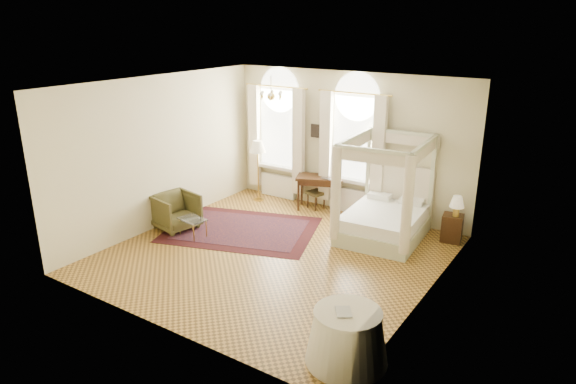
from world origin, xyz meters
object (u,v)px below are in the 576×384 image
Objects in this scene: canopy_bed at (384,216)px; nightstand at (452,228)px; floor_lamp at (258,150)px; side_table at (347,337)px; armchair at (176,212)px; stool at (316,194)px; coffee_table at (193,220)px; writing_desk at (320,181)px.

nightstand is (1.26, 0.62, -0.20)m from canopy_bed.
floor_lamp is 1.39× the size of side_table.
armchair is at bearing -98.48° from floor_lamp.
canopy_bed reaches higher than stool.
coffee_table is at bearing -85.39° from floor_lamp.
armchair reaches higher than stool.
nightstand is at bearing 30.66° from coffee_table.
writing_desk is at bearing 0.00° from stool.
stool is at bearing 177.54° from nightstand.
stool is 5.93m from side_table.
nightstand is at bearing -51.75° from armchair.
side_table is at bearing -43.32° from floor_lamp.
armchair reaches higher than coffee_table.
writing_desk is 5.88m from side_table.
nightstand is 5.43m from coffee_table.
coffee_table is at bearing 157.07° from side_table.
floor_lamp is at bearing 172.38° from canopy_bed.
floor_lamp reaches higher than coffee_table.
stool is 3.39m from armchair.
floor_lamp reaches higher than armchair.
side_table reaches higher than nightstand.
stool is 0.43× the size of side_table.
stool is at bearing 124.42° from side_table.
stool is at bearing -22.82° from armchair.
side_table is at bearing -56.41° from writing_desk.
coffee_table is at bearing -149.34° from nightstand.
coffee_table is 2.81m from floor_lamp.
nightstand is 0.91× the size of coffee_table.
stool is at bearing 10.48° from floor_lamp.
writing_desk is at bearing 63.96° from coffee_table.
coffee_table is 5.07m from side_table.
nightstand is 0.37× the size of floor_lamp.
writing_desk is at bearing 177.46° from nightstand.
writing_desk reaches higher than armchair.
stool is (-2.09, 0.77, -0.12)m from canopy_bed.
canopy_bed is 4.48× the size of stool.
stool is 0.31× the size of floor_lamp.
canopy_bed is 1.38× the size of floor_lamp.
coffee_table is (-4.67, -2.77, 0.06)m from nightstand.
writing_desk is 3.26m from coffee_table.
coffee_table is (0.59, -0.11, -0.04)m from armchair.
armchair is 0.60m from coffee_table.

